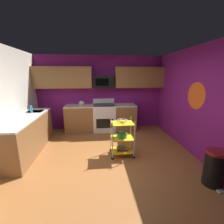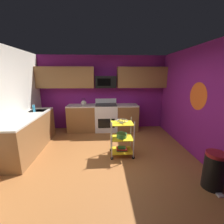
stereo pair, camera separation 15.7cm
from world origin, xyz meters
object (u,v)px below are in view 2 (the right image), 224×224
object	(u,v)px
microwave	(106,82)
fruit_bowl	(122,121)
book_stack	(122,149)
kettle	(84,103)
mixing_bowl_large	(122,135)
trash_can	(214,171)
dish_soap_bottle	(34,108)
rolling_cart	(122,138)
oven_range	(106,117)

from	to	relation	value
microwave	fruit_bowl	size ratio (longest dim) A/B	2.57
book_stack	kettle	world-z (taller)	kettle
mixing_bowl_large	book_stack	world-z (taller)	mixing_bowl_large
kettle	trash_can	bearing A→B (deg)	-49.68
microwave	dish_soap_bottle	distance (m)	2.38
rolling_cart	kettle	size ratio (longest dim) A/B	3.47
oven_range	rolling_cart	world-z (taller)	oven_range
rolling_cart	microwave	bearing A→B (deg)	100.10
mixing_bowl_large	book_stack	size ratio (longest dim) A/B	0.96
kettle	dish_soap_bottle	xyz separation A→B (m)	(-1.27, -0.93, 0.02)
microwave	fruit_bowl	bearing A→B (deg)	-79.90
trash_can	kettle	bearing A→B (deg)	130.32
book_stack	mixing_bowl_large	bearing A→B (deg)	180.00
dish_soap_bottle	trash_can	distance (m)	4.41
oven_range	kettle	world-z (taller)	kettle
dish_soap_bottle	mixing_bowl_large	bearing A→B (deg)	-20.37
rolling_cart	book_stack	bearing A→B (deg)	-90.00
book_stack	fruit_bowl	bearing A→B (deg)	45.00
rolling_cart	dish_soap_bottle	size ratio (longest dim) A/B	4.57
mixing_bowl_large	kettle	xyz separation A→B (m)	(-1.10, 1.81, 0.48)
fruit_bowl	mixing_bowl_large	size ratio (longest dim) A/B	1.08
rolling_cart	trash_can	world-z (taller)	rolling_cart
fruit_bowl	trash_can	xyz separation A→B (m)	(1.45, -1.20, -0.55)
book_stack	trash_can	bearing A→B (deg)	-39.70
oven_range	microwave	world-z (taller)	microwave
kettle	dish_soap_bottle	bearing A→B (deg)	-143.82
rolling_cart	trash_can	xyz separation A→B (m)	(1.45, -1.20, -0.12)
book_stack	dish_soap_bottle	distance (m)	2.67
kettle	trash_can	size ratio (longest dim) A/B	0.40
kettle	mixing_bowl_large	bearing A→B (deg)	-58.69
book_stack	rolling_cart	bearing A→B (deg)	90.00
rolling_cart	book_stack	distance (m)	0.28
rolling_cart	mixing_bowl_large	xyz separation A→B (m)	(-0.01, -0.00, 0.07)
mixing_bowl_large	kettle	bearing A→B (deg)	121.31
microwave	mixing_bowl_large	size ratio (longest dim) A/B	2.78
fruit_bowl	mixing_bowl_large	distance (m)	0.36
oven_range	trash_can	bearing A→B (deg)	-59.31
kettle	trash_can	distance (m)	4.01
mixing_bowl_large	book_stack	xyz separation A→B (m)	(0.01, -0.00, -0.35)
oven_range	microwave	size ratio (longest dim) A/B	1.57
oven_range	dish_soap_bottle	world-z (taller)	dish_soap_bottle
fruit_bowl	trash_can	size ratio (longest dim) A/B	0.41
microwave	mixing_bowl_large	world-z (taller)	microwave
rolling_cart	kettle	distance (m)	2.19
trash_can	microwave	bearing A→B (deg)	119.85
fruit_bowl	book_stack	xyz separation A→B (m)	(-0.00, -0.00, -0.71)
book_stack	dish_soap_bottle	size ratio (longest dim) A/B	1.31
mixing_bowl_large	dish_soap_bottle	size ratio (longest dim) A/B	1.26
rolling_cart	dish_soap_bottle	world-z (taller)	dish_soap_bottle
oven_range	mixing_bowl_large	distance (m)	1.84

